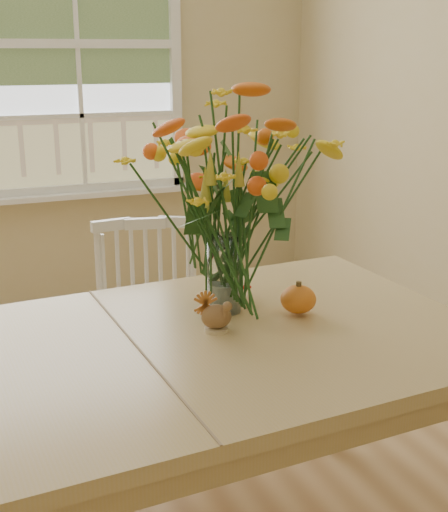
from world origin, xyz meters
name	(u,v)px	position (x,y,z in m)	size (l,w,h in m)	color
dining_table	(227,364)	(0.46, -0.22, 0.67)	(1.47, 1.09, 0.76)	tan
windsor_chair	(150,324)	(0.46, 0.55, 0.49)	(0.47, 0.46, 0.87)	white
flower_vase	(224,198)	(0.52, -0.06, 1.10)	(0.49, 0.49, 0.58)	white
pumpkin	(298,301)	(0.72, -0.17, 0.80)	(0.11, 0.11, 0.08)	orange
turkey_figurine	(216,317)	(0.44, -0.20, 0.80)	(0.10, 0.08, 0.11)	#CCB78C
dark_gourd	(223,291)	(0.55, 0.02, 0.79)	(0.13, 0.10, 0.07)	#38160F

